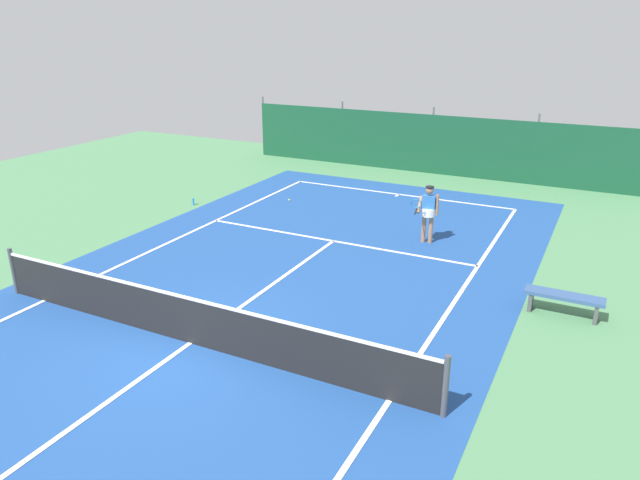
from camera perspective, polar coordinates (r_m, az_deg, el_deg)
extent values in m
plane|color=#4C8456|center=(11.88, -12.42, -9.74)|extent=(36.00, 36.00, 0.00)
cube|color=#1E478C|center=(11.88, -12.42, -9.72)|extent=(11.02, 26.60, 0.01)
cube|color=white|center=(21.64, 7.65, 4.41)|extent=(8.22, 0.10, 0.01)
cube|color=white|center=(14.62, -25.13, -5.32)|extent=(0.10, 23.80, 0.01)
cube|color=white|center=(10.10, 6.76, -15.16)|extent=(0.10, 23.80, 0.01)
cube|color=white|center=(16.79, 1.30, -0.10)|extent=(8.22, 0.10, 0.01)
cube|color=white|center=(11.87, -12.42, -9.70)|extent=(0.10, 12.80, 0.01)
cube|color=white|center=(21.51, 7.52, 4.32)|extent=(0.10, 0.30, 0.01)
cube|color=black|center=(11.65, -12.59, -7.71)|extent=(9.92, 0.03, 0.95)
cube|color=white|center=(11.43, -12.78, -5.49)|extent=(9.92, 0.04, 0.05)
cylinder|color=#47474C|center=(15.10, -27.58, -2.69)|extent=(0.10, 0.10, 1.10)
cylinder|color=#47474C|center=(9.59, 12.07, -13.73)|extent=(0.10, 0.10, 1.10)
cube|color=#14472D|center=(24.82, 10.71, 9.10)|extent=(16.22, 0.06, 2.40)
cylinder|color=#595B60|center=(28.16, -5.50, 10.95)|extent=(0.08, 0.08, 2.70)
cylinder|color=#595B60|center=(26.24, 2.14, 10.35)|extent=(0.08, 0.08, 2.70)
cylinder|color=#595B60|center=(24.84, 10.77, 9.46)|extent=(0.08, 0.08, 2.70)
cylinder|color=#595B60|center=(24.06, 20.13, 8.24)|extent=(0.08, 0.08, 2.70)
cube|color=#234C1E|center=(25.51, 11.01, 7.88)|extent=(14.60, 0.70, 1.10)
cylinder|color=#9E7051|center=(16.85, 10.69, 1.06)|extent=(0.12, 0.12, 0.82)
cylinder|color=#9E7051|center=(16.87, 10.02, 1.13)|extent=(0.12, 0.12, 0.82)
cylinder|color=white|center=(16.71, 10.46, 2.68)|extent=(0.40, 0.40, 0.22)
cube|color=#2D6BB7|center=(16.65, 10.50, 3.34)|extent=(0.38, 0.25, 0.56)
sphere|color=#9E7051|center=(16.53, 10.59, 4.77)|extent=(0.22, 0.22, 0.22)
cylinder|color=black|center=(16.51, 10.61, 5.07)|extent=(0.23, 0.23, 0.04)
cylinder|color=#9E7051|center=(16.61, 11.29, 3.35)|extent=(0.09, 0.09, 0.58)
cylinder|color=#9E7051|center=(16.56, 9.65, 3.40)|extent=(0.16, 0.53, 0.41)
cylinder|color=black|center=(16.32, 9.27, 2.76)|extent=(0.07, 0.28, 0.13)
torus|color=teal|center=(16.25, 9.31, 3.50)|extent=(0.32, 0.17, 0.29)
sphere|color=#CCDB33|center=(20.70, -3.00, 3.90)|extent=(0.07, 0.07, 0.07)
cube|color=black|center=(28.07, 10.04, 9.41)|extent=(2.16, 4.34, 0.80)
cube|color=#2D333D|center=(27.96, 10.13, 10.77)|extent=(1.69, 2.02, 0.56)
cylinder|color=black|center=(29.59, 8.83, 9.23)|extent=(0.27, 0.66, 0.64)
cylinder|color=black|center=(29.24, 12.29, 8.88)|extent=(0.27, 0.66, 0.64)
cylinder|color=black|center=(27.11, 7.52, 8.30)|extent=(0.27, 0.66, 0.64)
cylinder|color=black|center=(26.73, 11.28, 7.91)|extent=(0.27, 0.66, 0.64)
cube|color=#335184|center=(13.47, 22.62, -5.02)|extent=(1.60, 0.40, 0.08)
cube|color=#4C4C51|center=(13.60, 19.78, -5.44)|extent=(0.08, 0.36, 0.45)
cube|color=#4C4C51|center=(13.55, 25.22, -6.32)|extent=(0.08, 0.36, 0.45)
cylinder|color=#338CD8|center=(20.63, -12.20, 3.66)|extent=(0.08, 0.08, 0.24)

